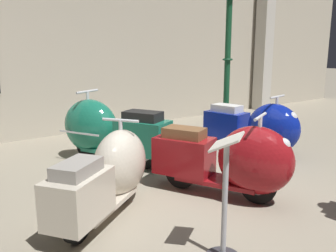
{
  "coord_description": "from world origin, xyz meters",
  "views": [
    {
      "loc": [
        -2.78,
        -2.79,
        1.65
      ],
      "look_at": [
        -0.07,
        0.94,
        0.66
      ],
      "focal_mm": 37.8,
      "sensor_mm": 36.0,
      "label": 1
    }
  ],
  "objects_px": {
    "scooter_0": "(110,173)",
    "info_stanchion": "(224,209)",
    "scooter_2": "(232,160)",
    "scooter_3": "(258,128)",
    "scooter_1": "(106,130)",
    "lamppost": "(228,49)"
  },
  "relations": [
    {
      "from": "scooter_0",
      "to": "scooter_3",
      "type": "distance_m",
      "value": 2.89
    },
    {
      "from": "scooter_0",
      "to": "scooter_3",
      "type": "xyz_separation_m",
      "value": [
        2.85,
        0.48,
        0.02
      ]
    },
    {
      "from": "scooter_3",
      "to": "info_stanchion",
      "type": "bearing_deg",
      "value": -65.9
    },
    {
      "from": "scooter_2",
      "to": "lamppost",
      "type": "xyz_separation_m",
      "value": [
        2.04,
        2.14,
        1.24
      ]
    },
    {
      "from": "lamppost",
      "to": "scooter_0",
      "type": "bearing_deg",
      "value": -153.25
    },
    {
      "from": "scooter_1",
      "to": "scooter_2",
      "type": "distance_m",
      "value": 2.13
    },
    {
      "from": "scooter_0",
      "to": "scooter_1",
      "type": "bearing_deg",
      "value": 29.57
    },
    {
      "from": "scooter_0",
      "to": "scooter_2",
      "type": "bearing_deg",
      "value": -55.1
    },
    {
      "from": "lamppost",
      "to": "info_stanchion",
      "type": "xyz_separation_m",
      "value": [
        -2.98,
        -2.96,
        -1.26
      ]
    },
    {
      "from": "scooter_2",
      "to": "info_stanchion",
      "type": "distance_m",
      "value": 1.25
    },
    {
      "from": "info_stanchion",
      "to": "scooter_2",
      "type": "bearing_deg",
      "value": 41.36
    },
    {
      "from": "scooter_2",
      "to": "info_stanchion",
      "type": "relative_size",
      "value": 1.59
    },
    {
      "from": "scooter_1",
      "to": "scooter_2",
      "type": "height_order",
      "value": "scooter_1"
    },
    {
      "from": "scooter_2",
      "to": "scooter_1",
      "type": "bearing_deg",
      "value": 168.82
    },
    {
      "from": "lamppost",
      "to": "scooter_1",
      "type": "bearing_deg",
      "value": -178.19
    },
    {
      "from": "scooter_3",
      "to": "scooter_1",
      "type": "bearing_deg",
      "value": -129.04
    },
    {
      "from": "scooter_0",
      "to": "lamppost",
      "type": "bearing_deg",
      "value": -8.68
    },
    {
      "from": "scooter_1",
      "to": "info_stanchion",
      "type": "distance_m",
      "value": 2.91
    },
    {
      "from": "scooter_0",
      "to": "info_stanchion",
      "type": "height_order",
      "value": "info_stanchion"
    },
    {
      "from": "lamppost",
      "to": "info_stanchion",
      "type": "distance_m",
      "value": 4.39
    },
    {
      "from": "scooter_0",
      "to": "lamppost",
      "type": "xyz_separation_m",
      "value": [
        3.33,
        1.68,
        1.26
      ]
    },
    {
      "from": "lamppost",
      "to": "info_stanchion",
      "type": "height_order",
      "value": "lamppost"
    }
  ]
}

